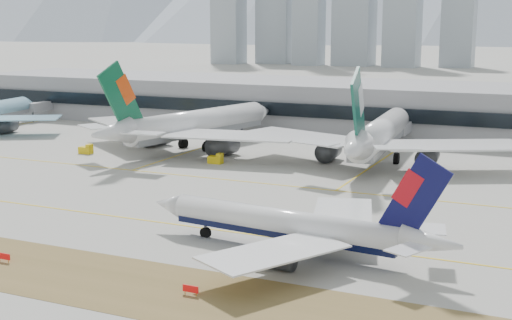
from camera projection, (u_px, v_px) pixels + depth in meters
The scene contains 11 objects.
ground at pixel (176, 215), 126.55m from camera, with size 3000.00×3000.00×0.00m, color #A3A198.
taxiing_airliner at pixel (294, 226), 105.11m from camera, with size 50.91×44.01×17.10m.
widebody_eva at pixel (192, 125), 190.46m from camera, with size 69.31×68.97×25.32m.
widebody_cathay at pixel (379, 136), 172.48m from camera, with size 70.84×69.50×25.32m.
terminal at pixel (360, 106), 227.76m from camera, with size 280.00×43.10×15.00m.
hold_sign_left at pixel (4, 256), 101.58m from camera, with size 2.20×0.15×1.35m.
hold_sign_right at pixel (191, 289), 89.14m from camera, with size 2.20×0.15×1.35m.
gse_b at pixel (216, 159), 173.29m from camera, with size 3.55×2.00×2.60m.
gse_c at pixel (415, 178), 152.00m from camera, with size 3.55×2.00×2.60m.
gse_extra at pixel (86, 150), 186.35m from camera, with size 3.55×2.00×2.60m.
city_skyline at pixel (352, 3), 565.82m from camera, with size 342.00×49.80×140.00m.
Camera 1 is at (63.73, -105.48, 33.59)m, focal length 50.00 mm.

